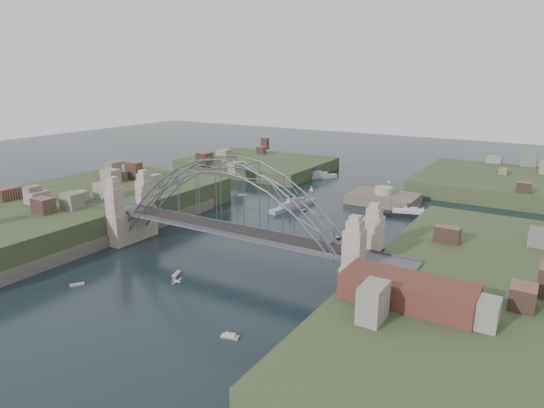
{
  "coord_description": "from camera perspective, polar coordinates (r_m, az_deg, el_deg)",
  "views": [
    {
      "loc": [
        61.21,
        -81.78,
        42.14
      ],
      "look_at": [
        0.0,
        18.0,
        10.0
      ],
      "focal_mm": 31.56,
      "sensor_mm": 36.0,
      "label": 1
    }
  ],
  "objects": [
    {
      "name": "ground",
      "position": [
        110.5,
        -4.92,
        -7.12
      ],
      "size": [
        500.0,
        500.0,
        0.0
      ],
      "primitive_type": "plane",
      "color": "black",
      "rests_on": "ground"
    },
    {
      "name": "bridge",
      "position": [
        106.42,
        -5.08,
        -0.98
      ],
      "size": [
        84.0,
        13.8,
        24.6
      ],
      "color": "#4A4A4C",
      "rests_on": "ground"
    },
    {
      "name": "shore_west",
      "position": [
        149.51,
        -22.95,
        -1.48
      ],
      "size": [
        50.5,
        90.0,
        12.0
      ],
      "color": "#324124",
      "rests_on": "ground"
    },
    {
      "name": "shore_east",
      "position": [
        91.2,
        26.3,
        -12.5
      ],
      "size": [
        50.5,
        90.0,
        12.0
      ],
      "color": "#324124",
      "rests_on": "ground"
    },
    {
      "name": "headland_nw",
      "position": [
        215.62,
        -1.76,
        4.21
      ],
      "size": [
        60.0,
        45.0,
        9.0
      ],
      "primitive_type": "cube",
      "color": "#324124",
      "rests_on": "ground"
    },
    {
      "name": "headland_ne",
      "position": [
        196.52,
        27.5,
        1.43
      ],
      "size": [
        70.0,
        55.0,
        9.5
      ],
      "primitive_type": "cube",
      "color": "#324124",
      "rests_on": "ground"
    },
    {
      "name": "fort_island",
      "position": [
        165.12,
        13.1,
        0.04
      ],
      "size": [
        22.0,
        16.0,
        9.4
      ],
      "color": "#574F45",
      "rests_on": "ground"
    },
    {
      "name": "wharf_shed",
      "position": [
        76.97,
        15.9,
        -9.96
      ],
      "size": [
        20.0,
        8.0,
        4.0
      ],
      "primitive_type": "cube",
      "color": "#592D26",
      "rests_on": "shore_east"
    },
    {
      "name": "finger_pier",
      "position": [
        71.44,
        7.88,
        -20.27
      ],
      "size": [
        4.0,
        22.0,
        1.4
      ],
      "primitive_type": "cube",
      "color": "#4A4A4C",
      "rests_on": "ground"
    },
    {
      "name": "naval_cruiser_near",
      "position": [
        154.19,
        2.54,
        -0.15
      ],
      "size": [
        6.36,
        20.71,
        6.17
      ],
      "color": "#989CA0",
      "rests_on": "ground"
    },
    {
      "name": "naval_cruiser_far",
      "position": [
        198.79,
        5.29,
        3.32
      ],
      "size": [
        13.53,
        15.08,
        6.02
      ],
      "color": "#989CA0",
      "rests_on": "ground"
    },
    {
      "name": "ocean_liner",
      "position": [
        150.72,
        16.53,
        -1.2
      ],
      "size": [
        22.55,
        9.15,
        5.54
      ],
      "color": "black",
      "rests_on": "ground"
    },
    {
      "name": "aeroplane",
      "position": [
        85.86,
        -11.36,
        -8.98
      ],
      "size": [
        1.52,
        2.8,
        0.41
      ],
      "color": "silver"
    },
    {
      "name": "small_boat_a",
      "position": [
        129.97,
        -5.64,
        -3.57
      ],
      "size": [
        2.59,
        1.38,
        0.45
      ],
      "color": "beige",
      "rests_on": "ground"
    },
    {
      "name": "small_boat_b",
      "position": [
        127.23,
        7.92,
        -4.0
      ],
      "size": [
        1.09,
        1.88,
        1.43
      ],
      "color": "beige",
      "rests_on": "ground"
    },
    {
      "name": "small_boat_c",
      "position": [
        106.51,
        -11.3,
        -8.18
      ],
      "size": [
        1.93,
        3.15,
        0.45
      ],
      "color": "beige",
      "rests_on": "ground"
    },
    {
      "name": "small_boat_d",
      "position": [
        128.9,
        15.32,
        -4.23
      ],
      "size": [
        2.21,
        0.97,
        0.45
      ],
      "color": "beige",
      "rests_on": "ground"
    },
    {
      "name": "small_boat_e",
      "position": [
        170.09,
        -3.64,
        1.03
      ],
      "size": [
        3.11,
        3.19,
        0.45
      ],
      "color": "beige",
      "rests_on": "ground"
    },
    {
      "name": "small_boat_f",
      "position": [
        151.02,
        3.84,
        -0.77
      ],
      "size": [
        1.22,
        1.67,
        1.43
      ],
      "color": "beige",
      "rests_on": "ground"
    },
    {
      "name": "small_boat_g",
      "position": [
        81.94,
        -5.03,
        -15.43
      ],
      "size": [
        3.2,
        1.8,
        1.43
      ],
      "color": "beige",
      "rests_on": "ground"
    },
    {
      "name": "small_boat_h",
      "position": [
        176.88,
        4.73,
        1.83
      ],
      "size": [
        2.11,
        1.46,
        2.38
      ],
      "color": "beige",
      "rests_on": "ground"
    },
    {
      "name": "small_boat_i",
      "position": [
        113.38,
        11.21,
        -6.7
      ],
      "size": [
        2.16,
        2.52,
        0.45
      ],
      "color": "beige",
      "rests_on": "ground"
    },
    {
      "name": "small_boat_j",
      "position": [
        107.26,
        -22.22,
        -8.91
      ],
      "size": [
        2.24,
        2.85,
        0.45
      ],
      "color": "beige",
      "rests_on": "ground"
    },
    {
      "name": "small_boat_k",
      "position": [
        195.48,
        13.78,
        2.54
      ],
      "size": [
        1.81,
        1.95,
        1.43
      ],
      "color": "beige",
      "rests_on": "ground"
    }
  ]
}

